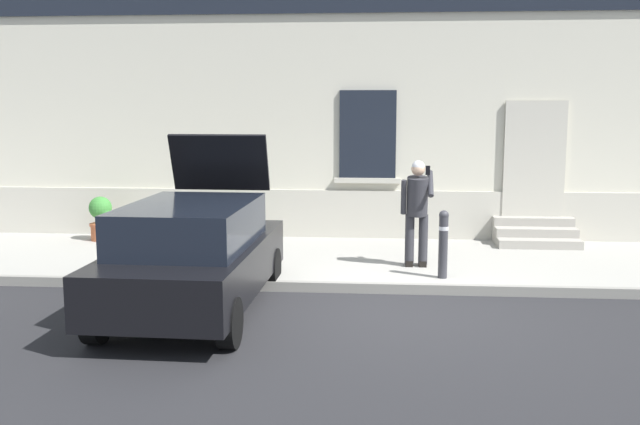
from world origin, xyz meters
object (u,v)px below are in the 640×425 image
object	(u,v)px
hatchback_car_black	(194,254)
person_on_phone	(417,206)
bollard_near_person	(443,242)
planter_charcoal	(221,218)
planter_terracotta	(101,217)

from	to	relation	value
hatchback_car_black	person_on_phone	bearing A→B (deg)	36.70
bollard_near_person	planter_charcoal	xyz separation A→B (m)	(-4.02, 2.68, -0.11)
bollard_near_person	person_on_phone	world-z (taller)	person_on_phone
bollard_near_person	person_on_phone	xyz separation A→B (m)	(-0.37, 0.71, 0.44)
person_on_phone	planter_charcoal	bearing A→B (deg)	151.57
bollard_near_person	planter_charcoal	distance (m)	4.83
planter_charcoal	bollard_near_person	bearing A→B (deg)	-33.69
person_on_phone	planter_terracotta	size ratio (longest dim) A/B	2.03
person_on_phone	planter_charcoal	size ratio (longest dim) A/B	2.03
person_on_phone	hatchback_car_black	bearing A→B (deg)	-143.42
person_on_phone	planter_charcoal	xyz separation A→B (m)	(-3.65, 1.97, -0.54)
person_on_phone	planter_terracotta	world-z (taller)	person_on_phone
hatchback_car_black	planter_charcoal	size ratio (longest dim) A/B	4.78
hatchback_car_black	bollard_near_person	xyz separation A→B (m)	(3.43, 1.58, -0.09)
hatchback_car_black	planter_charcoal	bearing A→B (deg)	97.80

